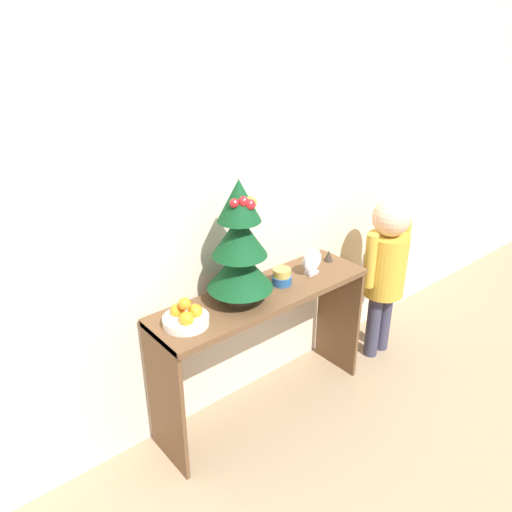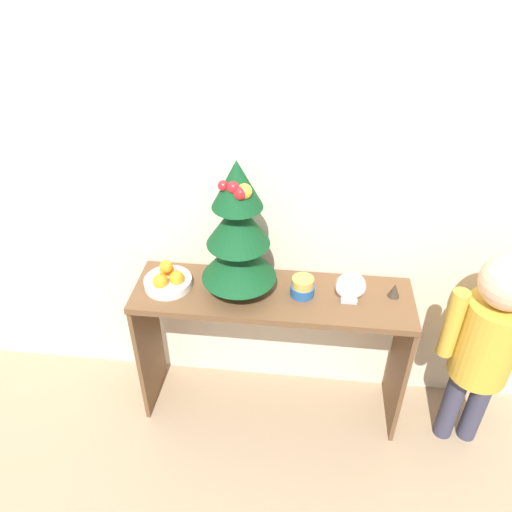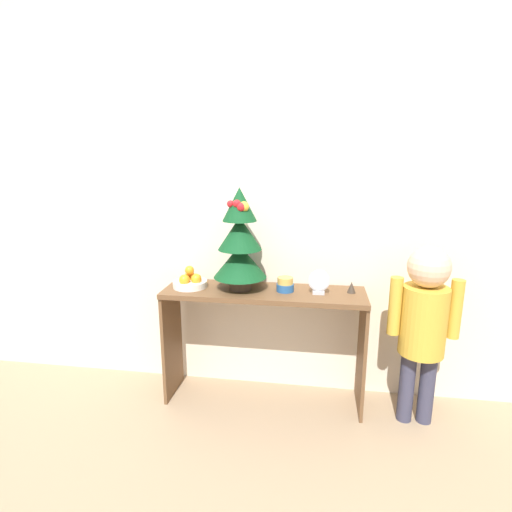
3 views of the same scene
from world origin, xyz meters
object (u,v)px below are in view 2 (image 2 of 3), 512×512
(desk_clock, at_px, (350,288))
(figurine, at_px, (394,290))
(mini_tree, at_px, (238,233))
(fruit_bowl, at_px, (168,279))
(singing_bowl, at_px, (303,287))
(child_figure, at_px, (489,336))

(desk_clock, relative_size, figurine, 2.18)
(mini_tree, xyz_separation_m, fruit_bowl, (-0.31, -0.01, -0.25))
(singing_bowl, relative_size, figurine, 1.56)
(singing_bowl, distance_m, figurine, 0.39)
(fruit_bowl, bearing_deg, figurine, 2.41)
(mini_tree, relative_size, child_figure, 0.58)
(mini_tree, distance_m, fruit_bowl, 0.40)
(fruit_bowl, xyz_separation_m, desk_clock, (0.78, -0.01, 0.03))
(singing_bowl, height_order, desk_clock, desk_clock)
(fruit_bowl, bearing_deg, singing_bowl, 0.93)
(fruit_bowl, bearing_deg, child_figure, -3.26)
(singing_bowl, relative_size, desk_clock, 0.72)
(mini_tree, distance_m, singing_bowl, 0.37)
(fruit_bowl, height_order, desk_clock, desk_clock)
(mini_tree, bearing_deg, singing_bowl, 0.58)
(child_figure, bearing_deg, fruit_bowl, 176.74)
(singing_bowl, bearing_deg, fruit_bowl, -179.07)
(singing_bowl, height_order, child_figure, child_figure)
(child_figure, bearing_deg, mini_tree, 175.40)
(fruit_bowl, relative_size, figurine, 3.13)
(fruit_bowl, relative_size, child_figure, 0.20)
(figurine, bearing_deg, singing_bowl, -175.36)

